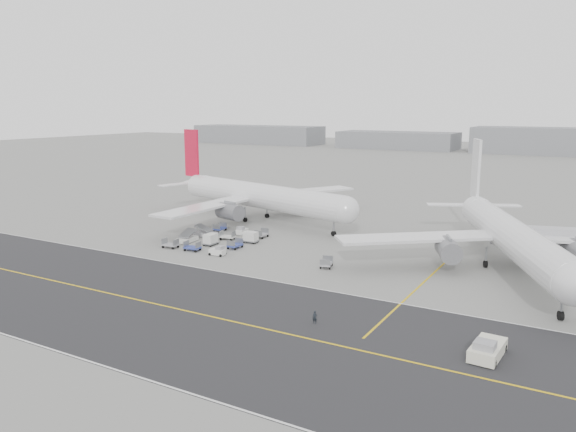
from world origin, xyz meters
The scene contains 10 objects.
ground centered at (0.00, 0.00, 0.00)m, with size 700.00×700.00×0.00m, color gray.
taxiway centered at (5.02, -17.98, 0.01)m, with size 220.00×59.00×0.03m.
horizon_buildings centered at (30.00, 260.00, 0.00)m, with size 520.00×28.00×28.00m, color gray, non-canonical shape.
airliner_a centered at (-15.60, 34.40, 5.61)m, with size 55.18×53.98×19.47m.
airliner_b centered at (39.29, 21.54, 5.44)m, with size 50.28×51.53×18.89m.
pushback_tug centered at (42.70, -13.15, 0.87)m, with size 3.06×7.50×2.13m.
jet_bridge centered at (43.76, 27.09, 4.35)m, with size 16.65×7.43×6.24m.
gse_cluster centered at (-10.53, 13.10, 0.00)m, with size 18.70×23.07×2.18m, color #99999E, non-canonical shape.
stray_dolly centered at (14.35, 8.06, 0.00)m, with size 1.67×2.71×1.67m, color silver, non-canonical shape.
ground_crew_a centered at (23.40, -13.74, 0.78)m, with size 0.57×0.37×1.55m, color black.
Camera 1 is at (51.46, -69.32, 25.05)m, focal length 35.00 mm.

